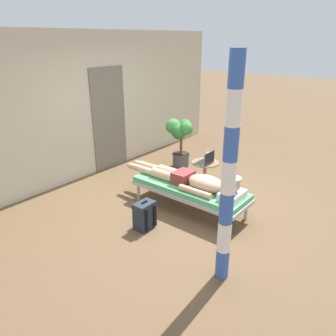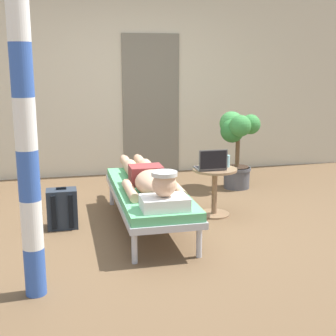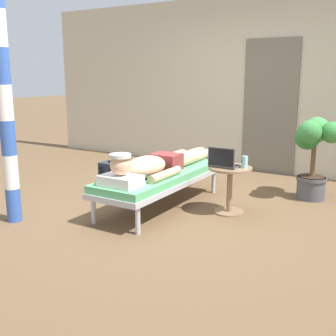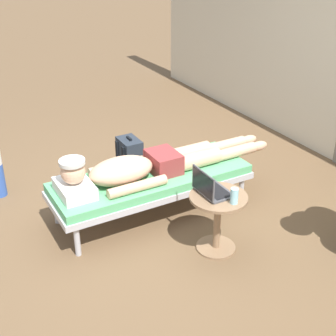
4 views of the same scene
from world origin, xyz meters
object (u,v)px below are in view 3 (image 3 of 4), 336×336
at_px(person_reclining, 157,164).
at_px(potted_plant, 314,148).
at_px(side_table, 230,182).
at_px(laptop, 223,162).
at_px(porch_post, 5,103).
at_px(drink_glass, 245,162).
at_px(backpack, 112,178).
at_px(lounge_chair, 160,178).

distance_m(person_reclining, potted_plant, 1.95).
height_order(side_table, laptop, laptop).
bearing_deg(porch_post, potted_plant, 44.93).
distance_m(laptop, porch_post, 2.34).
bearing_deg(drink_glass, laptop, -156.12).
xyz_separation_m(person_reclining, side_table, (0.77, 0.29, -0.16)).
bearing_deg(side_table, laptop, -139.48).
bearing_deg(potted_plant, laptop, -122.94).
xyz_separation_m(backpack, porch_post, (-0.21, -1.39, 1.04)).
height_order(lounge_chair, side_table, side_table).
relative_size(drink_glass, porch_post, 0.05).
bearing_deg(laptop, lounge_chair, -166.96).
height_order(lounge_chair, potted_plant, potted_plant).
distance_m(lounge_chair, side_table, 0.80).
distance_m(lounge_chair, porch_post, 1.84).
bearing_deg(side_table, porch_post, -142.03).
distance_m(person_reclining, backpack, 0.95).
xyz_separation_m(lounge_chair, drink_glass, (0.92, 0.26, 0.24)).
xyz_separation_m(laptop, potted_plant, (0.71, 1.10, 0.05)).
distance_m(potted_plant, porch_post, 3.56).
bearing_deg(laptop, backpack, 179.54).
xyz_separation_m(lounge_chair, side_table, (0.77, 0.22, 0.01)).
relative_size(person_reclining, porch_post, 0.88).
height_order(lounge_chair, laptop, laptop).
distance_m(lounge_chair, person_reclining, 0.19).
bearing_deg(person_reclining, side_table, 20.36).
xyz_separation_m(person_reclining, porch_post, (-1.06, -1.14, 0.72)).
distance_m(person_reclining, porch_post, 1.72).
height_order(laptop, potted_plant, potted_plant).
distance_m(lounge_chair, backpack, 0.88).
relative_size(laptop, drink_glass, 2.37).
bearing_deg(person_reclining, lounge_chair, 90.00).
height_order(drink_glass, backpack, drink_glass).
xyz_separation_m(backpack, potted_plant, (2.28, 1.09, 0.44)).
height_order(lounge_chair, person_reclining, person_reclining).
xyz_separation_m(lounge_chair, porch_post, (-1.06, -1.21, 0.89)).
xyz_separation_m(side_table, potted_plant, (0.65, 1.05, 0.28)).
bearing_deg(drink_glass, lounge_chair, -164.38).
bearing_deg(drink_glass, backpack, -177.40).
distance_m(lounge_chair, potted_plant, 1.92).
bearing_deg(porch_post, side_table, 37.97).
xyz_separation_m(drink_glass, porch_post, (-1.98, -1.47, 0.65)).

